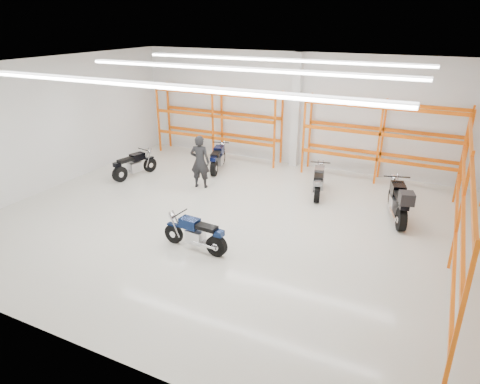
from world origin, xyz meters
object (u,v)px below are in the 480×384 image
at_px(motorcycle_back_b, 218,159).
at_px(structural_column, 296,111).
at_px(motorcycle_back_d, 399,202).
at_px(motorcycle_main, 197,235).
at_px(motorcycle_back_a, 133,166).
at_px(standing_man, 200,162).
at_px(motorcycle_back_c, 318,182).

relative_size(motorcycle_back_b, structural_column, 0.45).
bearing_deg(motorcycle_back_d, motorcycle_main, -137.34).
height_order(motorcycle_main, structural_column, structural_column).
distance_m(motorcycle_back_a, motorcycle_back_d, 9.60).
bearing_deg(standing_man, motorcycle_back_b, -94.15).
xyz_separation_m(motorcycle_back_b, motorcycle_back_c, (4.35, -0.74, 0.00)).
height_order(motorcycle_back_c, motorcycle_back_d, motorcycle_back_d).
distance_m(motorcycle_main, motorcycle_back_a, 6.29).
bearing_deg(motorcycle_back_c, motorcycle_main, -109.21).
height_order(motorcycle_main, motorcycle_back_c, motorcycle_back_c).
distance_m(motorcycle_back_a, standing_man, 2.89).
xyz_separation_m(motorcycle_back_a, motorcycle_back_b, (2.52, 2.12, 0.01)).
height_order(motorcycle_back_a, standing_man, standing_man).
distance_m(motorcycle_back_b, structural_column, 3.65).
relative_size(standing_man, structural_column, 0.43).
xyz_separation_m(motorcycle_back_a, motorcycle_back_c, (6.87, 1.38, 0.01)).
xyz_separation_m(motorcycle_back_d, standing_man, (-6.75, -0.19, 0.35)).
bearing_deg(motorcycle_main, standing_man, 119.91).
height_order(motorcycle_back_b, motorcycle_back_c, motorcycle_back_c).
bearing_deg(structural_column, motorcycle_main, -89.43).
relative_size(motorcycle_back_b, motorcycle_back_c, 0.99).
xyz_separation_m(motorcycle_back_b, structural_column, (2.51, 1.98, 1.77)).
relative_size(motorcycle_back_d, standing_man, 1.27).
xyz_separation_m(motorcycle_main, motorcycle_back_d, (4.49, 4.13, 0.16)).
relative_size(motorcycle_back_a, motorcycle_back_b, 0.98).
bearing_deg(motorcycle_back_d, standing_man, -178.36).
distance_m(standing_man, structural_column, 4.60).
distance_m(motorcycle_back_d, structural_column, 6.07).
bearing_deg(structural_column, motorcycle_back_d, -38.60).
relative_size(motorcycle_main, motorcycle_back_a, 0.98).
bearing_deg(motorcycle_back_a, standing_man, 5.32).
distance_m(motorcycle_back_c, motorcycle_back_d, 2.88).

